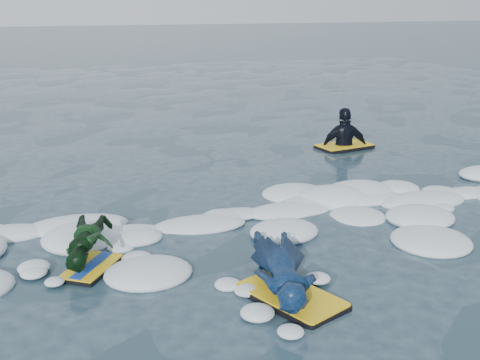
% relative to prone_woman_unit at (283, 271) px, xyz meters
% --- Properties ---
extents(ground, '(120.00, 120.00, 0.00)m').
position_rel_prone_woman_unit_xyz_m(ground, '(-0.93, 0.68, -0.22)').
color(ground, '#152A34').
rests_on(ground, ground).
extents(foam_band, '(12.00, 3.10, 0.30)m').
position_rel_prone_woman_unit_xyz_m(foam_band, '(-0.93, 1.71, -0.22)').
color(foam_band, white).
rests_on(foam_band, ground).
extents(prone_woman_unit, '(1.01, 1.75, 0.43)m').
position_rel_prone_woman_unit_xyz_m(prone_woman_unit, '(0.00, 0.00, 0.00)').
color(prone_woman_unit, black).
rests_on(prone_woman_unit, ground).
extents(prone_child_unit, '(0.84, 1.26, 0.44)m').
position_rel_prone_woman_unit_xyz_m(prone_child_unit, '(-1.86, 1.24, 0.01)').
color(prone_child_unit, black).
rests_on(prone_child_unit, ground).
extents(waiting_rider_unit, '(1.21, 0.83, 1.67)m').
position_rel_prone_woman_unit_xyz_m(waiting_rider_unit, '(3.29, 5.34, -0.23)').
color(waiting_rider_unit, black).
rests_on(waiting_rider_unit, ground).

